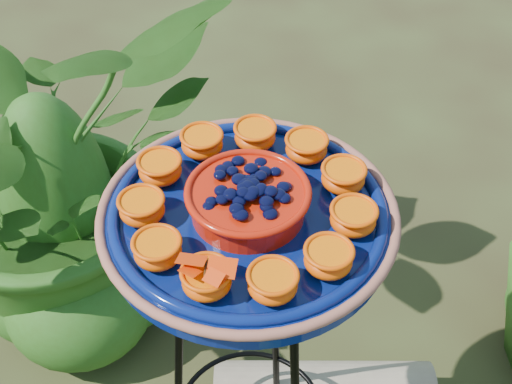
% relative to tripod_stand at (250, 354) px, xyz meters
% --- Properties ---
extents(tripod_stand, '(0.33, 0.34, 0.85)m').
position_rel_tripod_stand_xyz_m(tripod_stand, '(0.00, 0.00, 0.00)').
color(tripod_stand, black).
rests_on(tripod_stand, ground).
extents(feeder_dish, '(0.46, 0.46, 0.10)m').
position_rel_tripod_stand_xyz_m(feeder_dish, '(-0.00, -0.00, 0.37)').
color(feeder_dish, '#071657').
rests_on(feeder_dish, tripod_stand).
extents(shrub_back_left, '(1.06, 1.10, 0.94)m').
position_rel_tripod_stand_xyz_m(shrub_back_left, '(-0.65, 0.39, -0.04)').
color(shrub_back_left, '#2A5316').
rests_on(shrub_back_left, ground).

